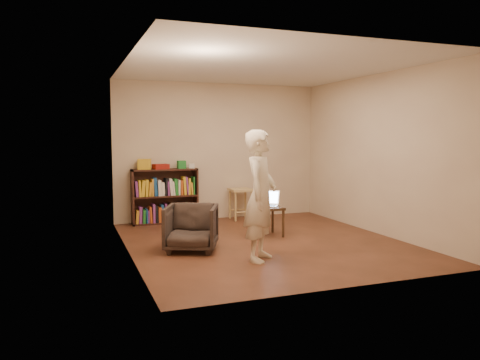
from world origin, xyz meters
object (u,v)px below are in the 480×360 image
object	(u,v)px
laptop	(268,202)
person	(261,196)
bookshelf	(165,199)
armchair	(191,228)
side_table	(267,212)
stool	(241,195)

from	to	relation	value
laptop	person	xyz separation A→B (m)	(-0.72, -1.40, 0.31)
bookshelf	laptop	size ratio (longest dim) A/B	2.47
bookshelf	armchair	xyz separation A→B (m)	(-0.07, -2.21, -0.12)
person	side_table	bearing A→B (deg)	11.85
side_table	laptop	size ratio (longest dim) A/B	0.97
armchair	person	bearing A→B (deg)	-24.64
bookshelf	armchair	world-z (taller)	bookshelf
bookshelf	side_table	size ratio (longest dim) A/B	2.54
side_table	bookshelf	bearing A→B (deg)	127.93
stool	side_table	bearing A→B (deg)	-94.82
laptop	bookshelf	bearing A→B (deg)	166.33
bookshelf	side_table	xyz separation A→B (m)	(1.31, -1.68, -0.05)
laptop	stool	bearing A→B (deg)	122.86
side_table	person	world-z (taller)	person
armchair	side_table	size ratio (longest dim) A/B	1.51
bookshelf	side_table	world-z (taller)	bookshelf
stool	armchair	bearing A→B (deg)	-125.98
stool	laptop	bearing A→B (deg)	-93.02
laptop	person	size ratio (longest dim) A/B	0.29
stool	armchair	world-z (taller)	armchair
side_table	armchair	bearing A→B (deg)	-158.84
stool	side_table	world-z (taller)	stool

